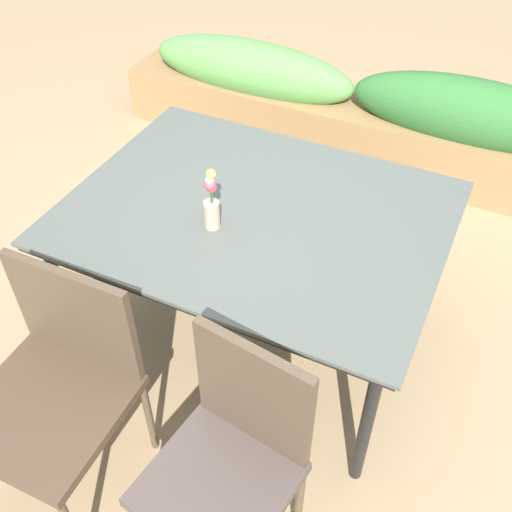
# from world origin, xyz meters

# --- Properties ---
(ground_plane) EXTENTS (12.00, 12.00, 0.00)m
(ground_plane) POSITION_xyz_m (0.00, 0.00, 0.00)
(ground_plane) COLOR #9E7F5B
(dining_table) EXTENTS (1.46, 1.11, 0.72)m
(dining_table) POSITION_xyz_m (-0.03, 0.03, 0.67)
(dining_table) COLOR #4C514C
(dining_table) RESTS_ON ground
(chair_near_left) EXTENTS (0.51, 0.51, 0.87)m
(chair_near_left) POSITION_xyz_m (-0.36, -0.83, 0.50)
(chair_near_left) COLOR #493728
(chair_near_left) RESTS_ON ground
(chair_near_right) EXTENTS (0.46, 0.46, 0.93)m
(chair_near_right) POSITION_xyz_m (0.31, -0.84, 0.55)
(chair_near_right) COLOR #4B3F3A
(chair_near_right) RESTS_ON ground
(flower_vase) EXTENTS (0.06, 0.06, 0.26)m
(flower_vase) POSITION_xyz_m (-0.14, -0.12, 0.83)
(flower_vase) COLOR tan
(flower_vase) RESTS_ON dining_table
(planter_box) EXTENTS (3.04, 0.37, 0.68)m
(planter_box) POSITION_xyz_m (-0.12, 1.61, 0.31)
(planter_box) COLOR olive
(planter_box) RESTS_ON ground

